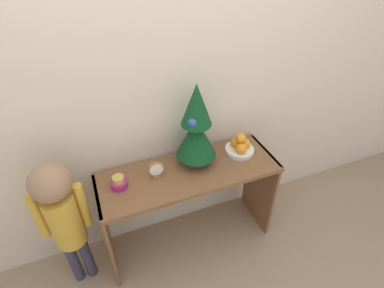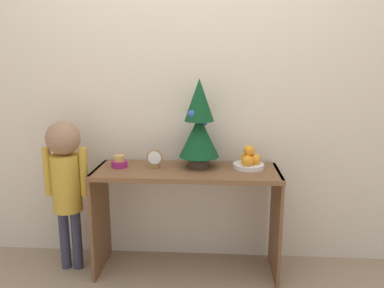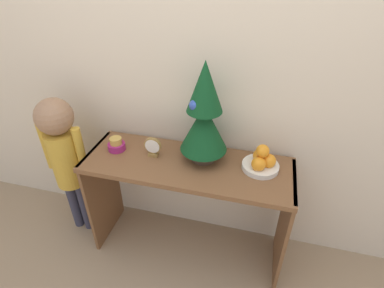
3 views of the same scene
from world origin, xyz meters
TOP-DOWN VIEW (x-y plane):
  - ground_plane at (0.00, 0.00)m, footprint 12.00×12.00m
  - back_wall at (0.00, 0.47)m, footprint 7.00×0.05m
  - console_table at (0.00, 0.21)m, footprint 1.21×0.43m
  - mini_tree at (0.08, 0.28)m, footprint 0.27×0.27m
  - fruit_bowl at (0.41, 0.27)m, footprint 0.21×0.21m
  - singing_bowl at (-0.45, 0.24)m, footprint 0.11×0.11m
  - desk_clock at (-0.21, 0.24)m, footprint 0.10×0.04m
  - child_figure at (-0.81, 0.20)m, footprint 0.30×0.23m

SIDE VIEW (x-z plane):
  - ground_plane at x=0.00m, z-range 0.00..0.00m
  - console_table at x=0.00m, z-range 0.20..0.93m
  - child_figure at x=-0.81m, z-range 0.17..1.21m
  - singing_bowl at x=-0.45m, z-range 0.72..0.80m
  - fruit_bowl at x=0.41m, z-range 0.70..0.86m
  - desk_clock at x=-0.21m, z-range 0.73..0.85m
  - mini_tree at x=0.08m, z-range 0.72..1.31m
  - back_wall at x=0.00m, z-range 0.00..2.50m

